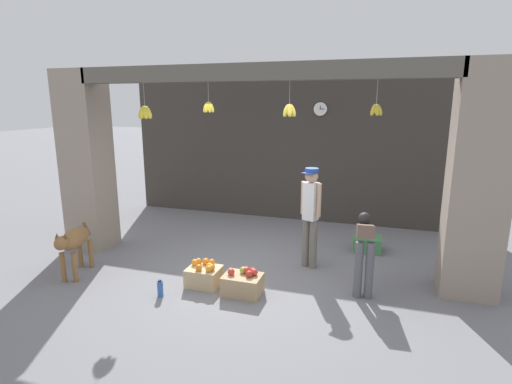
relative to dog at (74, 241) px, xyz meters
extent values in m
plane|color=slate|center=(2.38, 0.85, -0.54)|extent=(60.00, 60.00, 0.00)
cube|color=#38332D|center=(2.38, 3.90, 0.99)|extent=(7.33, 0.12, 3.05)
cube|color=gray|center=(-0.63, 1.15, 0.99)|extent=(0.70, 0.60, 3.05)
cube|color=gray|center=(5.40, 1.15, 0.99)|extent=(0.70, 0.60, 3.05)
cube|color=#5B564C|center=(2.38, 0.97, 2.39)|extent=(5.43, 0.24, 0.24)
cylinder|color=#B2AD99|center=(0.70, 0.97, 2.10)|extent=(0.01, 0.01, 0.34)
ellipsoid|color=yellow|center=(0.75, 0.97, 1.83)|extent=(0.14, 0.08, 0.22)
ellipsoid|color=yellow|center=(0.73, 1.01, 1.83)|extent=(0.12, 0.13, 0.23)
ellipsoid|color=yellow|center=(0.69, 1.02, 1.83)|extent=(0.09, 0.14, 0.22)
ellipsoid|color=yellow|center=(0.65, 0.99, 1.83)|extent=(0.14, 0.11, 0.23)
ellipsoid|color=yellow|center=(0.65, 0.95, 1.83)|extent=(0.14, 0.11, 0.23)
ellipsoid|color=yellow|center=(0.69, 0.92, 1.83)|extent=(0.09, 0.14, 0.22)
ellipsoid|color=yellow|center=(0.73, 0.93, 1.83)|extent=(0.12, 0.13, 0.23)
cylinder|color=#B2AD99|center=(1.76, 0.99, 2.13)|extent=(0.01, 0.01, 0.28)
ellipsoid|color=yellow|center=(1.80, 0.99, 1.91)|extent=(0.11, 0.06, 0.17)
ellipsoid|color=yellow|center=(1.78, 1.02, 1.91)|extent=(0.10, 0.10, 0.18)
ellipsoid|color=yellow|center=(1.75, 1.03, 1.91)|extent=(0.07, 0.11, 0.17)
ellipsoid|color=yellow|center=(1.72, 1.01, 1.91)|extent=(0.11, 0.08, 0.18)
ellipsoid|color=yellow|center=(1.72, 0.97, 1.91)|extent=(0.11, 0.08, 0.18)
ellipsoid|color=yellow|center=(1.75, 0.95, 1.91)|extent=(0.07, 0.11, 0.17)
ellipsoid|color=yellow|center=(1.78, 0.96, 1.91)|extent=(0.10, 0.10, 0.18)
cylinder|color=#B2AD99|center=(2.96, 0.99, 2.11)|extent=(0.01, 0.01, 0.31)
ellipsoid|color=gold|center=(3.01, 0.99, 1.87)|extent=(0.12, 0.07, 0.19)
ellipsoid|color=gold|center=(2.98, 1.03, 1.87)|extent=(0.09, 0.12, 0.20)
ellipsoid|color=gold|center=(2.93, 1.02, 1.87)|extent=(0.12, 0.10, 0.20)
ellipsoid|color=gold|center=(2.93, 0.96, 1.87)|extent=(0.12, 0.10, 0.20)
ellipsoid|color=gold|center=(2.98, 0.94, 1.87)|extent=(0.09, 0.12, 0.20)
cylinder|color=#B2AD99|center=(4.10, 0.99, 2.11)|extent=(0.01, 0.01, 0.31)
ellipsoid|color=yellow|center=(4.14, 0.99, 1.89)|extent=(0.11, 0.06, 0.16)
ellipsoid|color=yellow|center=(4.12, 1.03, 1.89)|extent=(0.07, 0.10, 0.17)
ellipsoid|color=yellow|center=(4.07, 1.02, 1.89)|extent=(0.10, 0.09, 0.17)
ellipsoid|color=yellow|center=(4.07, 0.97, 1.89)|extent=(0.10, 0.09, 0.17)
ellipsoid|color=yellow|center=(4.12, 0.96, 1.89)|extent=(0.07, 0.10, 0.17)
ellipsoid|color=olive|center=(-0.01, 0.04, 0.03)|extent=(0.47, 0.76, 0.28)
cylinder|color=olive|center=(0.14, -0.19, -0.32)|extent=(0.07, 0.07, 0.44)
cylinder|color=olive|center=(-0.02, -0.24, -0.32)|extent=(0.07, 0.07, 0.44)
cylinder|color=olive|center=(-0.01, 0.33, -0.32)|extent=(0.07, 0.07, 0.44)
cylinder|color=olive|center=(-0.17, 0.28, -0.32)|extent=(0.07, 0.07, 0.44)
ellipsoid|color=olive|center=(0.10, -0.33, 0.09)|extent=(0.25, 0.30, 0.19)
cone|color=brown|center=(0.15, -0.31, 0.20)|extent=(0.06, 0.06, 0.08)
cone|color=brown|center=(0.04, -0.34, 0.20)|extent=(0.06, 0.06, 0.08)
cylinder|color=olive|center=(-0.12, 0.42, 0.06)|extent=(0.10, 0.22, 0.28)
cylinder|color=#6B665B|center=(3.30, 1.34, -0.15)|extent=(0.11, 0.11, 0.77)
cylinder|color=#6B665B|center=(3.17, 1.39, -0.15)|extent=(0.11, 0.11, 0.77)
cube|color=white|center=(3.23, 1.36, 0.52)|extent=(0.25, 0.23, 0.58)
cylinder|color=tan|center=(3.37, 1.31, 0.56)|extent=(0.06, 0.06, 0.51)
cylinder|color=tan|center=(3.10, 1.41, 0.56)|extent=(0.06, 0.06, 0.51)
sphere|color=tan|center=(3.23, 1.36, 0.91)|extent=(0.20, 0.20, 0.20)
cylinder|color=#234299|center=(3.23, 1.36, 0.99)|extent=(0.20, 0.20, 0.07)
cube|color=#234299|center=(3.20, 1.27, 0.96)|extent=(0.20, 0.16, 0.01)
cylinder|color=#56565B|center=(4.02, 0.58, -0.16)|extent=(0.11, 0.11, 0.76)
cylinder|color=#56565B|center=(4.16, 0.59, -0.16)|extent=(0.11, 0.11, 0.76)
cube|color=brown|center=(4.07, 0.84, 0.30)|extent=(0.27, 0.58, 0.30)
sphere|color=black|center=(4.04, 1.20, 0.37)|extent=(0.18, 0.18, 0.18)
cube|color=tan|center=(1.95, 0.27, -0.41)|extent=(0.45, 0.38, 0.26)
sphere|color=orange|center=(2.07, 0.18, -0.24)|extent=(0.10, 0.10, 0.10)
sphere|color=orange|center=(1.82, 0.37, -0.24)|extent=(0.10, 0.10, 0.10)
sphere|color=orange|center=(1.91, 0.40, -0.24)|extent=(0.10, 0.10, 0.10)
sphere|color=orange|center=(2.08, 0.23, -0.24)|extent=(0.10, 0.10, 0.10)
sphere|color=orange|center=(2.01, 0.40, -0.24)|extent=(0.10, 0.10, 0.10)
sphere|color=orange|center=(2.04, 0.26, -0.24)|extent=(0.10, 0.10, 0.10)
sphere|color=orange|center=(1.78, 0.32, -0.24)|extent=(0.10, 0.10, 0.10)
sphere|color=orange|center=(1.92, 0.17, -0.24)|extent=(0.10, 0.10, 0.10)
cube|color=tan|center=(2.55, 0.19, -0.40)|extent=(0.51, 0.37, 0.27)
sphere|color=red|center=(2.58, 0.26, -0.23)|extent=(0.10, 0.10, 0.10)
sphere|color=red|center=(2.40, 0.16, -0.23)|extent=(0.10, 0.10, 0.10)
sphere|color=#99B238|center=(2.53, 0.26, -0.23)|extent=(0.10, 0.10, 0.10)
sphere|color=red|center=(2.66, 0.27, -0.23)|extent=(0.10, 0.10, 0.10)
sphere|color=red|center=(2.70, 0.24, -0.23)|extent=(0.10, 0.10, 0.10)
sphere|color=red|center=(2.65, 0.17, -0.23)|extent=(0.10, 0.10, 0.10)
sphere|color=red|center=(2.57, 0.29, -0.23)|extent=(0.10, 0.10, 0.10)
cube|color=#42844C|center=(4.08, 2.34, -0.41)|extent=(0.46, 0.38, 0.26)
cylinder|color=#2D60AD|center=(1.53, -0.21, -0.43)|extent=(0.08, 0.08, 0.21)
cylinder|color=black|center=(1.53, -0.21, -0.31)|extent=(0.04, 0.04, 0.02)
cylinder|color=black|center=(2.95, 3.83, 1.84)|extent=(0.29, 0.01, 0.29)
cylinder|color=white|center=(2.95, 3.82, 1.84)|extent=(0.27, 0.02, 0.27)
cube|color=black|center=(2.95, 3.81, 1.87)|extent=(0.01, 0.01, 0.08)
cube|color=black|center=(2.99, 3.81, 1.84)|extent=(0.10, 0.01, 0.01)
camera|label=1|loc=(4.22, -4.46, 1.99)|focal=28.00mm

